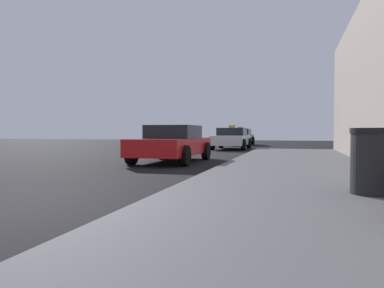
% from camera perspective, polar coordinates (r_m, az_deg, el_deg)
% --- Properties ---
extents(sidewalk, '(4.00, 32.00, 0.15)m').
position_cam_1_polar(sidewalk, '(3.68, 16.68, -13.49)').
color(sidewalk, '#5B5B60').
rests_on(sidewalk, ground_plane).
extents(trash_bin, '(0.63, 0.63, 0.95)m').
position_cam_1_polar(trash_bin, '(5.80, 26.69, -2.39)').
color(trash_bin, black).
rests_on(trash_bin, sidewalk).
extents(car_red, '(1.99, 4.20, 1.27)m').
position_cam_1_polar(car_red, '(12.49, -3.13, 0.12)').
color(car_red, red).
rests_on(car_red, ground_plane).
extents(car_white, '(2.00, 4.05, 1.43)m').
position_cam_1_polar(car_white, '(21.66, 6.29, 0.90)').
color(car_white, white).
rests_on(car_white, ground_plane).
extents(car_green, '(1.96, 4.24, 1.43)m').
position_cam_1_polar(car_green, '(28.42, 7.57, 1.15)').
color(car_green, '#196638').
rests_on(car_green, ground_plane).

